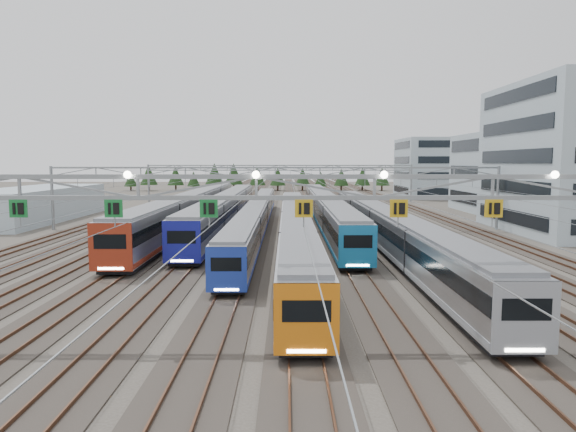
{
  "coord_description": "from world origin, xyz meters",
  "views": [
    {
      "loc": [
        1.44,
        -24.26,
        8.48
      ],
      "look_at": [
        1.56,
        23.11,
        3.5
      ],
      "focal_mm": 32.0,
      "sensor_mm": 36.0,
      "label": 1
    }
  ],
  "objects_px": {
    "train_b": "(226,209)",
    "depot_bldg_north": "(447,168)",
    "train_d": "(295,227)",
    "train_a": "(194,208)",
    "gantry_near": "(255,192)",
    "train_e": "(325,208)",
    "gantry_mid": "(275,179)",
    "depot_bldg_mid": "(504,173)",
    "train_f": "(383,225)",
    "train_c": "(257,215)",
    "west_shed": "(34,204)",
    "gantry_far": "(280,172)"
  },
  "relations": [
    {
      "from": "train_b",
      "to": "depot_bldg_north",
      "type": "relative_size",
      "value": 2.71
    },
    {
      "from": "train_b",
      "to": "train_d",
      "type": "height_order",
      "value": "train_b"
    },
    {
      "from": "train_a",
      "to": "gantry_near",
      "type": "height_order",
      "value": "gantry_near"
    },
    {
      "from": "train_d",
      "to": "train_e",
      "type": "height_order",
      "value": "train_e"
    },
    {
      "from": "gantry_mid",
      "to": "depot_bldg_mid",
      "type": "bearing_deg",
      "value": 31.95
    },
    {
      "from": "train_d",
      "to": "gantry_near",
      "type": "xyz_separation_m",
      "value": [
        -2.3,
        -26.33,
        5.05
      ]
    },
    {
      "from": "train_f",
      "to": "train_b",
      "type": "bearing_deg",
      "value": 136.1
    },
    {
      "from": "train_c",
      "to": "train_e",
      "type": "distance_m",
      "value": 11.21
    },
    {
      "from": "train_a",
      "to": "train_e",
      "type": "xyz_separation_m",
      "value": [
        18.0,
        0.93,
        -0.17
      ]
    },
    {
      "from": "depot_bldg_mid",
      "to": "west_shed",
      "type": "xyz_separation_m",
      "value": [
        -74.54,
        -13.83,
        -4.27
      ]
    },
    {
      "from": "train_f",
      "to": "depot_bldg_north",
      "type": "bearing_deg",
      "value": 68.16
    },
    {
      "from": "train_d",
      "to": "train_f",
      "type": "height_order",
      "value": "train_f"
    },
    {
      "from": "train_d",
      "to": "depot_bldg_mid",
      "type": "relative_size",
      "value": 3.78
    },
    {
      "from": "train_a",
      "to": "west_shed",
      "type": "distance_m",
      "value": 24.82
    },
    {
      "from": "gantry_far",
      "to": "train_d",
      "type": "bearing_deg",
      "value": -87.81
    },
    {
      "from": "gantry_near",
      "to": "train_c",
      "type": "bearing_deg",
      "value": 93.18
    },
    {
      "from": "train_e",
      "to": "train_a",
      "type": "bearing_deg",
      "value": -177.03
    },
    {
      "from": "train_e",
      "to": "gantry_mid",
      "type": "height_order",
      "value": "gantry_mid"
    },
    {
      "from": "gantry_near",
      "to": "west_shed",
      "type": "relative_size",
      "value": 1.88
    },
    {
      "from": "gantry_near",
      "to": "depot_bldg_mid",
      "type": "relative_size",
      "value": 3.52
    },
    {
      "from": "depot_bldg_mid",
      "to": "train_b",
      "type": "bearing_deg",
      "value": -156.96
    },
    {
      "from": "train_b",
      "to": "depot_bldg_mid",
      "type": "bearing_deg",
      "value": 23.04
    },
    {
      "from": "gantry_mid",
      "to": "gantry_far",
      "type": "distance_m",
      "value": 45.0
    },
    {
      "from": "train_f",
      "to": "gantry_near",
      "type": "height_order",
      "value": "gantry_near"
    },
    {
      "from": "depot_bldg_north",
      "to": "gantry_near",
      "type": "bearing_deg",
      "value": -111.94
    },
    {
      "from": "train_b",
      "to": "train_e",
      "type": "bearing_deg",
      "value": 5.88
    },
    {
      "from": "train_f",
      "to": "gantry_near",
      "type": "distance_m",
      "value": 30.3
    },
    {
      "from": "train_a",
      "to": "gantry_near",
      "type": "relative_size",
      "value": 1.18
    },
    {
      "from": "train_a",
      "to": "depot_bldg_north",
      "type": "distance_m",
      "value": 74.75
    },
    {
      "from": "gantry_far",
      "to": "depot_bldg_north",
      "type": "distance_m",
      "value": 42.61
    },
    {
      "from": "gantry_mid",
      "to": "gantry_near",
      "type": "bearing_deg",
      "value": -90.07
    },
    {
      "from": "gantry_near",
      "to": "west_shed",
      "type": "height_order",
      "value": "gantry_near"
    },
    {
      "from": "train_d",
      "to": "depot_bldg_mid",
      "type": "bearing_deg",
      "value": 46.03
    },
    {
      "from": "gantry_far",
      "to": "train_c",
      "type": "bearing_deg",
      "value": -92.84
    },
    {
      "from": "train_b",
      "to": "gantry_near",
      "type": "relative_size",
      "value": 1.06
    },
    {
      "from": "gantry_mid",
      "to": "gantry_far",
      "type": "height_order",
      "value": "same"
    },
    {
      "from": "train_b",
      "to": "gantry_far",
      "type": "bearing_deg",
      "value": 80.45
    },
    {
      "from": "gantry_mid",
      "to": "train_f",
      "type": "bearing_deg",
      "value": -47.91
    },
    {
      "from": "train_e",
      "to": "train_f",
      "type": "bearing_deg",
      "value": -76.48
    },
    {
      "from": "train_d",
      "to": "gantry_mid",
      "type": "bearing_deg",
      "value": 99.27
    },
    {
      "from": "train_c",
      "to": "train_b",
      "type": "bearing_deg",
      "value": 130.44
    },
    {
      "from": "train_d",
      "to": "train_a",
      "type": "bearing_deg",
      "value": 125.24
    },
    {
      "from": "train_a",
      "to": "gantry_far",
      "type": "height_order",
      "value": "gantry_far"
    },
    {
      "from": "train_f",
      "to": "west_shed",
      "type": "relative_size",
      "value": 2.1
    },
    {
      "from": "train_f",
      "to": "gantry_mid",
      "type": "height_order",
      "value": "gantry_mid"
    },
    {
      "from": "gantry_near",
      "to": "west_shed",
      "type": "xyz_separation_m",
      "value": [
        -35.47,
        50.61,
        -4.72
      ]
    },
    {
      "from": "depot_bldg_north",
      "to": "gantry_far",
      "type": "bearing_deg",
      "value": -160.15
    },
    {
      "from": "depot_bldg_mid",
      "to": "west_shed",
      "type": "distance_m",
      "value": 75.93
    },
    {
      "from": "gantry_near",
      "to": "west_shed",
      "type": "distance_m",
      "value": 61.99
    },
    {
      "from": "train_d",
      "to": "gantry_near",
      "type": "height_order",
      "value": "gantry_near"
    }
  ]
}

